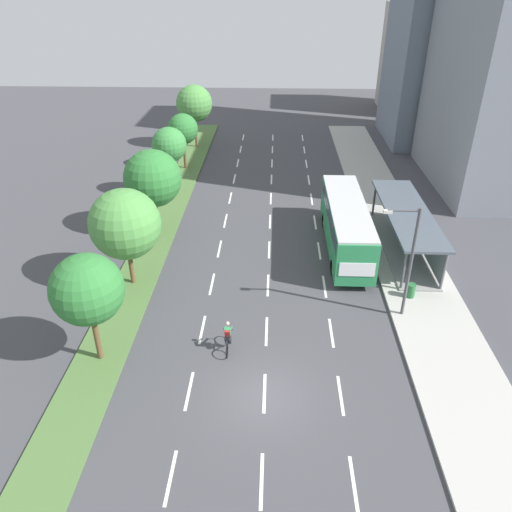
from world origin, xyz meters
The scene contains 19 objects.
ground_plane centered at (0.00, 0.00, 0.00)m, with size 140.00×140.00×0.00m, color #424247.
median_strip centered at (-8.30, 20.00, 0.06)m, with size 2.60×52.00×0.12m, color #4C7038.
sidewalk_right centered at (9.25, 20.00, 0.07)m, with size 4.50×52.00×0.15m, color #ADAAA3.
lane_divider_left centered at (-3.50, 18.40, 0.00)m, with size 0.14×47.81×0.01m.
lane_divider_center centered at (0.00, 18.40, 0.00)m, with size 0.14×47.81×0.01m.
lane_divider_right centered at (3.50, 18.40, 0.00)m, with size 0.14×47.81×0.01m.
bus_shelter centered at (9.53, 14.20, 1.87)m, with size 2.90×11.32×2.86m.
bus centered at (5.25, 14.31, 2.07)m, with size 2.54×11.29×3.37m.
cyclist centered at (-1.94, 3.21, 0.79)m, with size 0.46×1.82×1.71m.
median_tree_nearest centered at (-8.25, 2.25, 4.18)m, with size 3.43×3.43×5.79m.
median_tree_second centered at (-8.39, 9.20, 4.12)m, with size 4.21×4.21×6.12m.
median_tree_third centered at (-8.30, 16.16, 4.29)m, with size 4.08×4.08×6.21m.
median_tree_fourth centered at (-8.45, 23.11, 4.56)m, with size 2.86×2.86×5.90m.
median_tree_fifth centered at (-8.54, 30.06, 3.95)m, with size 2.88×2.88×5.29m.
median_tree_farthest centered at (-8.43, 37.02, 4.78)m, with size 3.85×3.85×6.60m.
streetlight centered at (7.42, 6.50, 3.89)m, with size 1.91×0.24×6.50m.
trash_bin centered at (8.45, 8.22, 0.57)m, with size 0.52×0.52×0.85m, color #286B38.
building_mid_right centered at (17.41, 41.36, 13.31)m, with size 8.88×11.27×26.62m, color slate.
building_far_right centered at (19.17, 55.41, 6.82)m, with size 8.09×9.53×13.64m, color #A39E93.
Camera 1 is at (0.26, -16.30, 16.81)m, focal length 34.58 mm.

